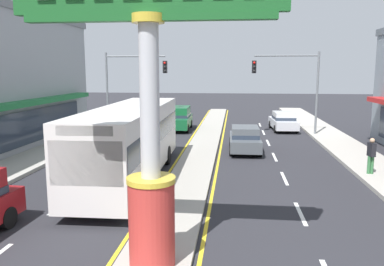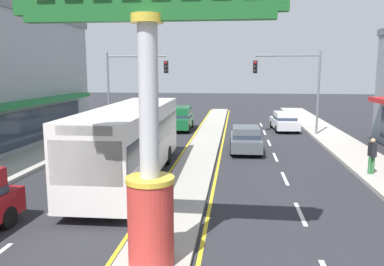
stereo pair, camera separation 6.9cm
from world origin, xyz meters
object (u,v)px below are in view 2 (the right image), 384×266
Objects in this scene: pedestrian_near_kerb at (372,154)px; bus_near_left_lane at (131,138)px; district_sign at (149,104)px; sedan_near_right_lane at (284,121)px; traffic_light_right_side at (294,79)px; suv_kerb_right at (180,118)px; traffic_light_left_side at (130,78)px; suv_far_right_lane at (131,122)px; sedan_far_left_oncoming at (246,139)px.

bus_near_left_lane is at bearing -172.41° from pedestrian_near_kerb.
sedan_near_right_lane is (5.90, 23.01, -3.27)m from district_sign.
district_sign is at bearing -106.78° from traffic_light_right_side.
suv_kerb_right is 17.05m from pedestrian_near_kerb.
traffic_light_left_side is 12.80m from sedan_near_right_lane.
district_sign is 23.98m from sedan_near_right_lane.
sedan_near_right_lane is at bearing 11.32° from traffic_light_left_side.
district_sign is 4.55× the size of pedestrian_near_kerb.
suv_far_right_lane is at bearing 143.44° from pedestrian_near_kerb.
district_sign is 21.41m from traffic_light_right_side.
traffic_light_left_side is at bearing -152.96° from suv_kerb_right.
pedestrian_near_kerb is (10.73, -13.24, 0.13)m from suv_kerb_right.
district_sign is 22.78m from suv_kerb_right.
sedan_near_right_lane is 1.02× the size of sedan_far_left_oncoming.
suv_kerb_right is at bearing 167.64° from traffic_light_right_side.
sedan_far_left_oncoming is 0.93× the size of suv_kerb_right.
pedestrian_near_kerb is at bearing -38.57° from traffic_light_left_side.
traffic_light_left_side reaches higher than pedestrian_near_kerb.
sedan_near_right_lane is 0.95× the size of suv_far_right_lane.
traffic_light_right_side reaches higher than sedan_far_left_oncoming.
traffic_light_left_side is 5.18m from suv_kerb_right.
sedan_near_right_lane is 9.31m from sedan_far_left_oncoming.
traffic_light_right_side is 4.28m from sedan_near_right_lane.
district_sign is 1.73× the size of sedan_far_left_oncoming.
suv_far_right_lane is at bearing 106.75° from district_sign.
bus_near_left_lane is 14.70m from suv_kerb_right.
traffic_light_right_side is at bearing -0.44° from traffic_light_left_side.
suv_far_right_lane is 10.00m from sedan_far_left_oncoming.
bus_near_left_lane is at bearing -74.40° from traffic_light_left_side.
traffic_light_left_side is at bearing -168.68° from sedan_near_right_lane.
sedan_near_right_lane is at bearing 3.96° from suv_kerb_right.
traffic_light_right_side reaches higher than suv_far_right_lane.
district_sign is 21.51m from traffic_light_left_side.
sedan_far_left_oncoming is (2.60, 14.31, -3.27)m from district_sign.
suv_kerb_right is (3.30, 2.84, 0.00)m from suv_far_right_lane.
traffic_light_left_side is at bearing 106.70° from district_sign.
traffic_light_right_side is (6.18, 20.50, 0.19)m from district_sign.
bus_near_left_lane is 2.60× the size of sedan_far_left_oncoming.
suv_far_right_lane is at bearing -139.25° from suv_kerb_right.
suv_kerb_right is (3.58, 1.83, -3.26)m from traffic_light_left_side.
sedan_far_left_oncoming is (5.19, 6.56, -1.08)m from bus_near_left_lane.
sedan_far_left_oncoming is 9.64m from suv_kerb_right.
bus_near_left_lane is at bearing 108.51° from district_sign.
suv_kerb_right is (-2.60, 22.43, -3.07)m from district_sign.
suv_kerb_right is (-5.19, 8.11, 0.20)m from sedan_far_left_oncoming.
suv_far_right_lane is 1.07× the size of sedan_far_left_oncoming.
sedan_near_right_lane is at bearing 16.21° from suv_far_right_lane.
suv_kerb_right is at bearing 129.01° from pedestrian_near_kerb.
suv_far_right_lane is at bearing -74.18° from traffic_light_left_side.
traffic_light_right_side is 1.34× the size of suv_kerb_right.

